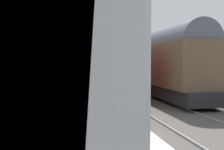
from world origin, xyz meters
name	(u,v)px	position (x,y,z in m)	size (l,w,h in m)	color
ground	(174,124)	(2.64, 0.00, -0.61)	(17.40, 110.00, 1.21)	gray
commuter_train_at_platform	(81,63)	(2.10, 37.01, 1.27)	(2.83, 63.35, 3.81)	maroon
freight_train_adjacent_track	(108,61)	(6.10, 33.91, 1.70)	(2.60, 60.62, 4.93)	#232326
signal_gantry	(80,46)	(0.62, 19.64, 3.20)	(1.10, 0.24, 5.13)	#47474C
speed_limit_sign	(79,62)	(0.25, 15.54, 1.59)	(0.59, 0.08, 2.48)	#59595B
platform_lamp_mid	(60,43)	(-1.39, 12.90, 3.05)	(2.00, 0.20, 5.11)	#93999E
platform_lamp_far	(60,53)	(-1.39, 34.87, 2.91)	(2.00, 0.20, 4.85)	#93999E
background_tree_centre	(22,33)	(-7.57, 38.36, 6.36)	(4.30, 4.30, 8.62)	#473323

